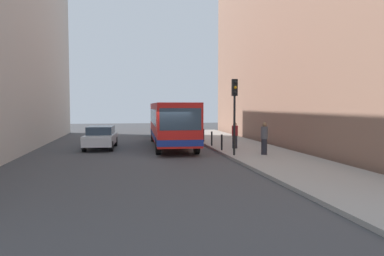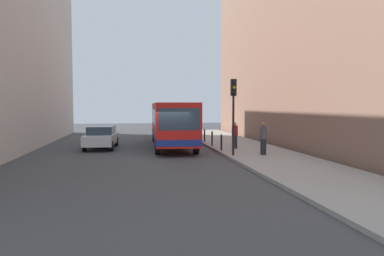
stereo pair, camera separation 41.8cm
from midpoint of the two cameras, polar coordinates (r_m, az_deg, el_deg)
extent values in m
plane|color=#424244|center=(20.46, -3.50, -4.46)|extent=(80.00, 80.00, 0.00)
cube|color=#9E9991|center=(21.65, 10.90, -3.88)|extent=(4.40, 40.00, 0.15)
cube|color=#936B56|center=(28.17, 20.26, 13.91)|extent=(7.00, 32.00, 16.05)
cube|color=red|center=(25.15, -2.65, 1.02)|extent=(2.87, 11.08, 2.50)
cube|color=navy|center=(25.20, -2.65, -1.13)|extent=(2.89, 11.10, 0.36)
cube|color=#2D3D4C|center=(19.68, -1.38, 1.37)|extent=(2.26, 0.14, 1.20)
cube|color=#2D3D4C|center=(25.63, -2.75, 1.85)|extent=(2.84, 9.48, 1.00)
cylinder|color=black|center=(21.50, 1.20, -2.73)|extent=(0.31, 1.01, 1.00)
cylinder|color=black|center=(21.29, -4.84, -2.80)|extent=(0.31, 1.01, 1.00)
cylinder|color=black|center=(29.21, -1.05, -1.09)|extent=(0.31, 1.01, 1.00)
cylinder|color=black|center=(29.05, -5.49, -1.13)|extent=(0.31, 1.01, 1.00)
cube|color=silver|center=(24.84, -13.45, -1.66)|extent=(2.05, 4.50, 0.64)
cube|color=#2D3D4C|center=(24.94, -13.42, -0.31)|extent=(1.74, 2.55, 0.52)
cylinder|color=black|center=(23.29, -11.92, -2.77)|extent=(0.26, 0.65, 0.64)
cylinder|color=black|center=(23.52, -15.90, -2.77)|extent=(0.26, 0.65, 0.64)
cylinder|color=black|center=(26.26, -11.23, -2.06)|extent=(0.26, 0.65, 0.64)
cylinder|color=black|center=(26.46, -14.77, -2.07)|extent=(0.26, 0.65, 0.64)
cube|color=black|center=(34.90, -3.68, -0.13)|extent=(1.97, 4.47, 0.64)
cube|color=#2D3D4C|center=(35.01, -3.72, 0.83)|extent=(1.69, 2.52, 0.52)
cylinder|color=black|center=(33.56, -1.95, -0.81)|extent=(0.24, 0.65, 0.64)
cylinder|color=black|center=(33.33, -4.73, -0.85)|extent=(0.24, 0.65, 0.64)
cylinder|color=black|center=(36.52, -2.72, -0.47)|extent=(0.24, 0.65, 0.64)
cylinder|color=black|center=(36.31, -5.28, -0.50)|extent=(0.24, 0.65, 0.64)
cylinder|color=black|center=(19.88, 7.04, 0.36)|extent=(0.12, 0.12, 3.20)
cube|color=black|center=(19.87, 7.08, 6.27)|extent=(0.28, 0.24, 0.90)
sphere|color=black|center=(19.77, 7.19, 7.10)|extent=(0.16, 0.16, 0.16)
sphere|color=orange|center=(19.75, 7.19, 6.29)|extent=(0.16, 0.16, 0.16)
sphere|color=black|center=(19.74, 7.18, 5.48)|extent=(0.16, 0.16, 0.16)
cylinder|color=black|center=(22.10, 5.14, -2.24)|extent=(0.11, 0.11, 0.95)
cylinder|color=black|center=(24.64, 3.63, -1.65)|extent=(0.11, 0.11, 0.95)
cylinder|color=black|center=(27.19, 2.41, -1.17)|extent=(0.11, 0.11, 0.95)
cylinder|color=#26262D|center=(20.41, 11.61, -2.89)|extent=(0.32, 0.32, 0.87)
cylinder|color=#4C4C51|center=(20.34, 11.64, -0.75)|extent=(0.38, 0.38, 0.67)
sphere|color=#8C6647|center=(20.31, 11.65, 0.53)|extent=(0.24, 0.24, 0.24)
cylinder|color=#26262D|center=(23.20, 7.19, -2.17)|extent=(0.32, 0.32, 0.81)
cylinder|color=maroon|center=(23.14, 7.20, -0.41)|extent=(0.38, 0.38, 0.62)
sphere|color=tan|center=(23.11, 7.21, 0.63)|extent=(0.22, 0.22, 0.22)
camera|label=1|loc=(0.21, -89.49, 0.03)|focal=34.28mm
camera|label=2|loc=(0.21, 90.51, -0.03)|focal=34.28mm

